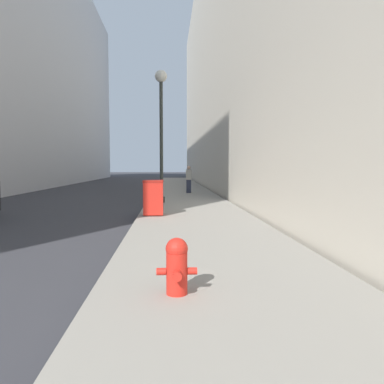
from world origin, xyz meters
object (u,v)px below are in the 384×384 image
at_px(lamppost, 161,113).
at_px(trash_bin, 153,197).
at_px(pedestrian_on_sidewalk, 189,179).
at_px(fire_hydrant, 177,265).

bearing_deg(lamppost, trash_bin, -92.42).
xyz_separation_m(trash_bin, pedestrian_on_sidewalk, (1.66, 9.96, 0.21)).
height_order(lamppost, pedestrian_on_sidewalk, lamppost).
relative_size(fire_hydrant, trash_bin, 0.62).
distance_m(fire_hydrant, lamppost, 12.21).
distance_m(fire_hydrant, trash_bin, 7.45).
distance_m(fire_hydrant, pedestrian_on_sidewalk, 17.43).
bearing_deg(fire_hydrant, trash_bin, 94.58).
xyz_separation_m(fire_hydrant, lamppost, (-0.42, 11.69, 3.49)).
xyz_separation_m(fire_hydrant, pedestrian_on_sidewalk, (1.06, 17.39, 0.43)).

